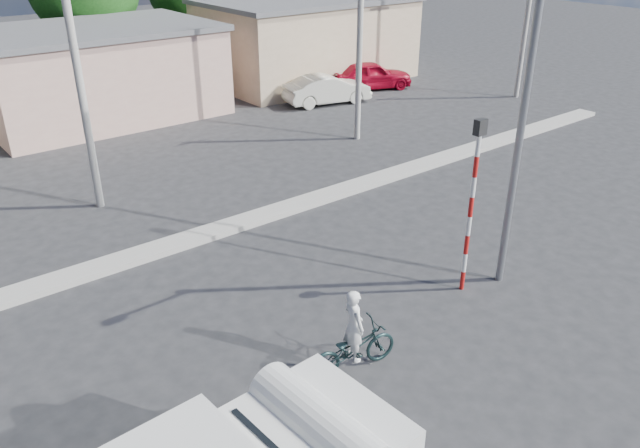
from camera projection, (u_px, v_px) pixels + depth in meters
ground_plane at (416, 371)px, 12.72m from camera, size 120.00×120.00×0.00m
median at (218, 230)px, 18.31m from camera, size 40.00×0.80×0.16m
bicycle at (353, 349)px, 12.56m from camera, size 2.05×1.01×1.03m
cyclist at (353, 338)px, 12.44m from camera, size 0.47×0.63×1.58m
car_cream at (327, 89)px, 30.84m from camera, size 4.55×2.45×1.42m
car_red at (371, 75)px, 33.52m from camera, size 4.72×3.23×1.49m
traffic_pole at (473, 193)px, 14.42m from camera, size 0.28×0.18×4.36m
streetlight at (523, 88)px, 13.69m from camera, size 2.34×0.22×9.00m
building_row at (78, 72)px, 27.87m from camera, size 37.80×7.30×4.44m
utility_poles at (233, 57)px, 21.18m from camera, size 35.40×0.24×8.00m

